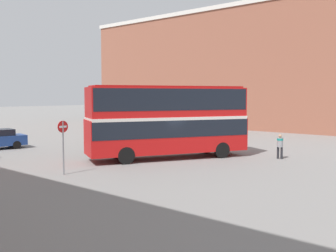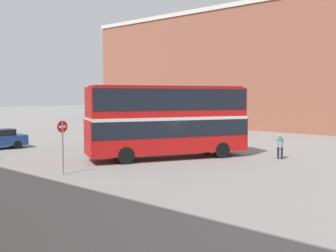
% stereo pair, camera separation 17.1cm
% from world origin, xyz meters
% --- Properties ---
extents(ground_plane, '(240.00, 240.00, 0.00)m').
position_xyz_m(ground_plane, '(0.00, 0.00, 0.00)').
color(ground_plane, gray).
extents(building_row_right, '(11.71, 40.29, 14.93)m').
position_xyz_m(building_row_right, '(26.98, 12.27, 7.47)').
color(building_row_right, '#935642').
rests_on(building_row_right, ground_plane).
extents(double_decker_bus, '(10.33, 7.12, 4.66)m').
position_xyz_m(double_decker_bus, '(-0.14, 0.25, 2.67)').
color(double_decker_bus, red).
rests_on(double_decker_bus, ground_plane).
extents(pedestrian_foreground, '(0.42, 0.42, 1.58)m').
position_xyz_m(pedestrian_foreground, '(4.35, -5.36, 0.97)').
color(pedestrian_foreground, '#232328').
rests_on(pedestrian_foreground, ground_plane).
extents(no_entry_sign, '(0.61, 0.08, 2.78)m').
position_xyz_m(no_entry_sign, '(-7.62, 0.92, 1.84)').
color(no_entry_sign, gray).
rests_on(no_entry_sign, ground_plane).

